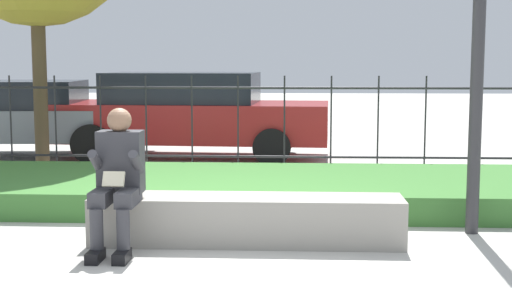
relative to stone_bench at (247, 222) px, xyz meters
The scene contains 7 objects.
ground_plane 0.41m from the stone_bench, behind, with size 60.00×60.00×0.00m, color #B2AFA8.
stone_bench is the anchor object (origin of this frame).
person_seated_reader 1.22m from the stone_bench, 165.01° to the right, with size 0.42×0.73×1.22m.
grass_berm 1.92m from the stone_bench, 100.81° to the left, with size 10.46×2.37×0.29m.
iron_fence 3.76m from the stone_bench, 95.55° to the left, with size 8.46×0.03×1.42m.
car_parked_left 7.14m from the stone_bench, 127.61° to the left, with size 4.71×2.25×1.29m.
car_parked_center 5.83m from the stone_bench, 103.03° to the left, with size 4.59×2.07×1.43m.
Camera 1 is at (0.76, -6.23, 1.62)m, focal length 50.00 mm.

